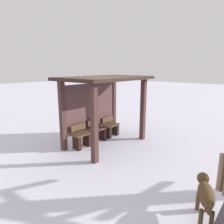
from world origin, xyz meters
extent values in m
plane|color=silver|center=(0.00, 0.00, 0.00)|extent=(60.00, 60.00, 0.00)
cube|color=#442A25|center=(-1.23, -0.68, 1.09)|extent=(0.16, 0.16, 2.18)
cube|color=#442A25|center=(1.23, -0.68, 1.09)|extent=(0.16, 0.16, 2.18)
cube|color=#442A25|center=(-1.23, 0.68, 1.09)|extent=(0.16, 0.16, 2.18)
cube|color=#442A25|center=(1.23, 0.68, 1.09)|extent=(0.16, 0.16, 2.18)
cube|color=black|center=(0.00, 0.00, 2.23)|extent=(2.98, 1.88, 0.10)
cube|color=#503332|center=(0.00, 0.68, 1.27)|extent=(2.30, 0.08, 1.52)
cube|color=#442A25|center=(0.00, 0.66, 0.45)|extent=(2.30, 0.06, 0.08)
cube|color=brown|center=(-0.74, 0.38, 0.46)|extent=(0.64, 0.36, 0.04)
cube|color=brown|center=(-0.74, 0.54, 0.66)|extent=(0.60, 0.04, 0.20)
cube|color=black|center=(-0.52, 0.38, 0.22)|extent=(0.12, 0.31, 0.44)
cube|color=black|center=(-0.95, 0.38, 0.22)|extent=(0.12, 0.31, 0.44)
cube|color=#4D2C2C|center=(0.00, 0.38, 0.47)|extent=(0.64, 0.40, 0.05)
cube|color=#4D2C2C|center=(0.00, 0.57, 0.67)|extent=(0.60, 0.04, 0.20)
cube|color=black|center=(0.22, 0.38, 0.22)|extent=(0.12, 0.34, 0.44)
cube|color=black|center=(-0.22, 0.38, 0.22)|extent=(0.12, 0.34, 0.44)
cube|color=brown|center=(0.74, 0.38, 0.44)|extent=(0.64, 0.39, 0.04)
cube|color=brown|center=(0.74, 0.56, 0.64)|extent=(0.60, 0.04, 0.20)
cube|color=black|center=(0.95, 0.38, 0.21)|extent=(0.12, 0.33, 0.42)
cube|color=black|center=(0.52, 0.38, 0.21)|extent=(0.12, 0.33, 0.42)
cylinder|color=#846951|center=(-1.85, -3.87, 1.08)|extent=(0.10, 0.10, 0.57)
ellipsoid|color=#4D371D|center=(-1.57, -3.64, 0.48)|extent=(0.76, 0.52, 0.29)
sphere|color=#4D371D|center=(-1.18, -3.48, 0.54)|extent=(0.22, 0.22, 0.22)
cylinder|color=#4D371D|center=(-1.95, -3.81, 0.52)|extent=(0.16, 0.11, 0.30)
cylinder|color=#4D371D|center=(-1.33, -3.63, 0.17)|extent=(0.07, 0.07, 0.34)
cylinder|color=#4D371D|center=(-1.39, -3.48, 0.17)|extent=(0.07, 0.07, 0.34)
cylinder|color=#4D371D|center=(-1.75, -3.81, 0.17)|extent=(0.07, 0.07, 0.34)
cylinder|color=#4D371D|center=(-1.81, -3.66, 0.17)|extent=(0.07, 0.07, 0.34)
camera|label=1|loc=(-4.91, -4.37, 2.57)|focal=32.57mm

